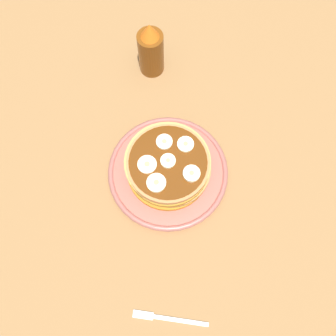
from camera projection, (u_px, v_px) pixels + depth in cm
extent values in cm
cube|color=olive|center=(168.00, 176.00, 69.26)|extent=(140.00, 140.00, 3.00)
cylinder|color=#CC594C|center=(168.00, 172.00, 67.10)|extent=(22.66, 22.66, 1.57)
torus|color=#965750|center=(168.00, 171.00, 66.58)|extent=(23.08, 23.08, 1.10)
cylinder|color=#AC7521|center=(166.00, 168.00, 66.02)|extent=(15.61, 15.61, 1.03)
cylinder|color=#AC7F47|center=(171.00, 169.00, 64.90)|extent=(15.07, 15.07, 1.03)
cylinder|color=#A37627|center=(168.00, 167.00, 63.92)|extent=(15.16, 15.16, 1.03)
cylinder|color=tan|center=(166.00, 162.00, 63.12)|extent=(15.80, 15.80, 1.03)
cylinder|color=#B77A48|center=(167.00, 162.00, 62.03)|extent=(15.05, 15.05, 1.03)
cylinder|color=#592B0A|center=(168.00, 162.00, 61.43)|extent=(14.06, 14.06, 0.16)
cylinder|color=#F3EDBD|center=(168.00, 160.00, 61.19)|extent=(2.72, 2.72, 0.78)
cylinder|color=tan|center=(168.00, 159.00, 60.78)|extent=(0.76, 0.76, 0.08)
cylinder|color=#FDEABF|center=(191.00, 174.00, 60.29)|extent=(3.05, 3.05, 0.94)
cylinder|color=tan|center=(192.00, 173.00, 59.81)|extent=(0.85, 0.85, 0.08)
cylinder|color=#FDEFC2|center=(156.00, 183.00, 59.77)|extent=(3.39, 3.39, 0.89)
cylinder|color=tan|center=(156.00, 182.00, 59.31)|extent=(0.95, 0.95, 0.08)
cylinder|color=#FAF1C1|center=(186.00, 144.00, 62.25)|extent=(3.03, 3.03, 0.66)
cylinder|color=tan|center=(186.00, 144.00, 61.90)|extent=(0.85, 0.85, 0.08)
cylinder|color=beige|center=(163.00, 142.00, 62.37)|extent=(2.98, 2.98, 0.68)
cylinder|color=tan|center=(163.00, 141.00, 62.01)|extent=(0.83, 0.83, 0.08)
cylinder|color=#FEE1BB|center=(147.00, 162.00, 61.10)|extent=(3.40, 3.40, 0.69)
cylinder|color=tan|center=(147.00, 162.00, 60.74)|extent=(0.95, 0.95, 0.08)
cube|color=silver|center=(181.00, 321.00, 58.97)|extent=(9.25, 3.62, 0.50)
cube|color=silver|center=(143.00, 315.00, 59.26)|extent=(3.72, 2.29, 0.50)
cylinder|color=brown|center=(151.00, 53.00, 71.13)|extent=(5.27, 5.27, 9.93)
cone|color=orange|center=(149.00, 31.00, 64.94)|extent=(3.69, 3.69, 3.16)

